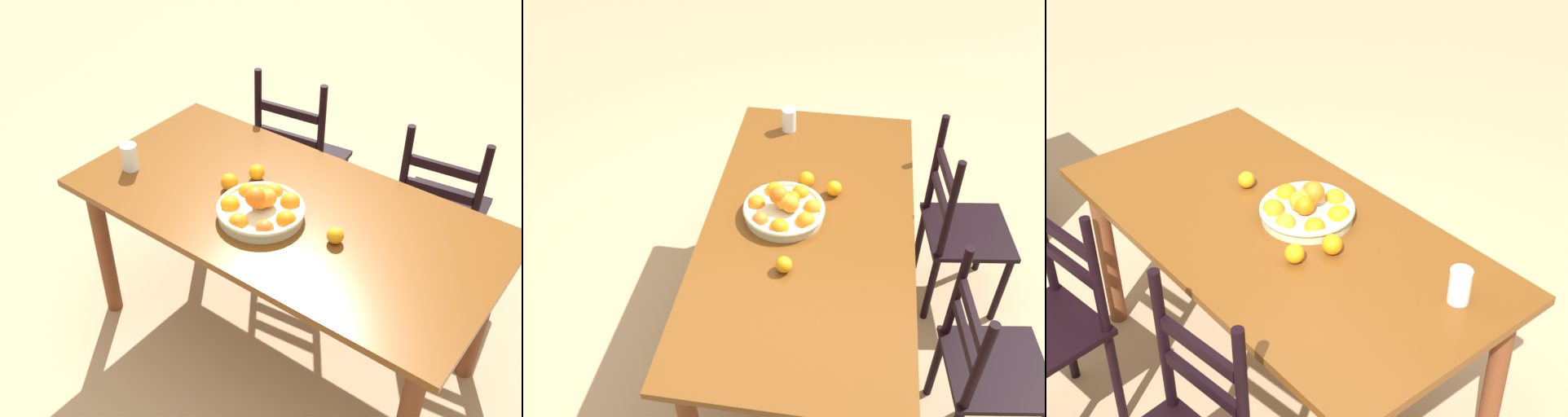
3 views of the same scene
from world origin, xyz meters
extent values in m
plane|color=tan|center=(0.00, 0.00, 0.00)|extent=(12.00, 12.00, 0.00)
cube|color=brown|center=(0.00, 0.00, 0.76)|extent=(1.73, 0.87, 0.03)
cylinder|color=brown|center=(-0.77, -0.34, 0.37)|extent=(0.07, 0.07, 0.75)
cylinder|color=brown|center=(-0.77, 0.34, 0.37)|extent=(0.07, 0.07, 0.75)
cube|color=black|center=(0.37, 0.79, 0.46)|extent=(0.44, 0.44, 0.03)
cylinder|color=black|center=(0.19, 0.93, 0.22)|extent=(0.04, 0.04, 0.44)
cylinder|color=black|center=(0.23, 0.60, 0.22)|extent=(0.04, 0.04, 0.44)
cylinder|color=black|center=(0.56, 0.65, 0.71)|extent=(0.04, 0.04, 0.48)
cylinder|color=black|center=(0.23, 0.60, 0.71)|extent=(0.04, 0.04, 0.48)
cube|color=black|center=(0.40, 0.62, 0.67)|extent=(0.30, 0.06, 0.04)
cube|color=black|center=(0.40, 0.62, 0.79)|extent=(0.30, 0.06, 0.04)
cube|color=black|center=(-0.41, 0.75, 0.45)|extent=(0.45, 0.45, 0.03)
cylinder|color=black|center=(-0.26, 0.94, 0.22)|extent=(0.04, 0.04, 0.44)
cylinder|color=black|center=(-0.60, 0.90, 0.22)|extent=(0.04, 0.04, 0.44)
cylinder|color=black|center=(-0.21, 0.60, 0.22)|extent=(0.04, 0.04, 0.44)
cylinder|color=black|center=(-0.56, 0.55, 0.22)|extent=(0.04, 0.04, 0.44)
cylinder|color=black|center=(-0.21, 0.60, 0.73)|extent=(0.04, 0.04, 0.54)
cylinder|color=black|center=(-0.56, 0.55, 0.73)|extent=(0.04, 0.04, 0.54)
cube|color=black|center=(-0.38, 0.57, 0.68)|extent=(0.31, 0.06, 0.04)
cube|color=black|center=(-0.38, 0.57, 0.82)|extent=(0.31, 0.06, 0.04)
cylinder|color=beige|center=(-0.03, -0.11, 0.80)|extent=(0.33, 0.33, 0.04)
torus|color=beige|center=(-0.03, -0.11, 0.82)|extent=(0.35, 0.35, 0.02)
sphere|color=orange|center=(0.09, -0.11, 0.82)|extent=(0.08, 0.08, 0.08)
sphere|color=orange|center=(0.04, -0.01, 0.82)|extent=(0.08, 0.08, 0.08)
sphere|color=orange|center=(-0.05, 0.01, 0.82)|extent=(0.08, 0.08, 0.08)
sphere|color=orange|center=(-0.14, -0.06, 0.82)|extent=(0.08, 0.08, 0.08)
sphere|color=orange|center=(-0.14, -0.17, 0.82)|extent=(0.08, 0.08, 0.08)
sphere|color=orange|center=(-0.04, -0.23, 0.82)|extent=(0.08, 0.08, 0.08)
sphere|color=orange|center=(0.06, -0.20, 0.81)|extent=(0.07, 0.07, 0.07)
sphere|color=orange|center=(-0.04, -0.13, 0.88)|extent=(0.08, 0.08, 0.08)
sphere|color=orange|center=(-0.02, -0.08, 0.86)|extent=(0.07, 0.07, 0.07)
sphere|color=orange|center=(-0.03, -0.11, 0.86)|extent=(0.08, 0.08, 0.08)
sphere|color=orange|center=(-0.05, -0.08, 0.86)|extent=(0.07, 0.07, 0.07)
sphere|color=orange|center=(0.28, -0.07, 0.81)|extent=(0.06, 0.06, 0.06)
sphere|color=orange|center=(-0.24, -0.04, 0.81)|extent=(0.07, 0.07, 0.07)
sphere|color=orange|center=(-0.20, 0.08, 0.81)|extent=(0.07, 0.07, 0.07)
cylinder|color=silver|center=(-0.68, -0.18, 0.84)|extent=(0.07, 0.07, 0.12)
camera|label=1|loc=(1.13, -1.62, 2.27)|focal=42.94mm
camera|label=2|loc=(1.75, 0.16, 2.40)|focal=39.48mm
camera|label=3|loc=(-1.77, 1.33, 2.33)|focal=52.40mm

